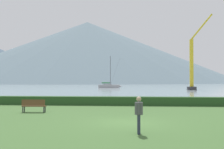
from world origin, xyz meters
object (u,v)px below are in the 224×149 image
park_bench_near_path (34,105)px  sailboat_slip_3 (109,86)px  dock_crane (192,67)px  person_standing_walker (139,112)px

park_bench_near_path → sailboat_slip_3: bearing=89.0°
sailboat_slip_3 → dock_crane: (22.14, -16.93, 5.03)m
park_bench_near_path → dock_crane: bearing=65.3°
person_standing_walker → dock_crane: size_ratio=0.09×
sailboat_slip_3 → park_bench_near_path: 67.16m
park_bench_near_path → dock_crane: size_ratio=0.09×
sailboat_slip_3 → dock_crane: bearing=-48.3°
sailboat_slip_3 → person_standing_walker: bearing=-94.3°
sailboat_slip_3 → park_bench_near_path: (0.98, -67.16, -0.09)m
person_standing_walker → dock_crane: 59.77m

